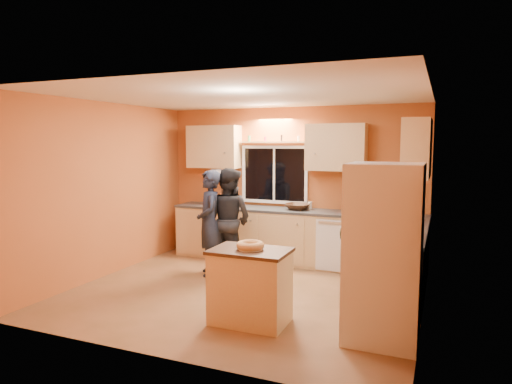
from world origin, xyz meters
The scene contains 14 objects.
ground centered at (0.00, 0.00, 0.00)m, with size 4.50×4.50×0.00m, color brown.
room_shell centered at (0.12, 0.41, 1.62)m, with size 4.54×4.04×2.61m.
back_counter centered at (0.01, 1.70, 0.45)m, with size 4.23×0.62×0.90m.
right_counter centered at (1.95, 0.50, 0.45)m, with size 0.62×1.84×0.90m.
refrigerator centered at (1.89, -0.80, 0.90)m, with size 0.72×0.70×1.80m, color silver.
island centered at (0.48, -0.91, 0.42)m, with size 0.86×0.59×0.83m.
bundt_pastry centered at (0.48, -0.91, 0.88)m, with size 0.31×0.31×0.09m, color tan.
person_left centered at (-0.83, 0.58, 0.80)m, with size 0.58×0.38×1.59m, color black.
person_center centered at (-0.66, 0.90, 0.81)m, with size 0.78×0.61×1.61m, color black.
person_right centered at (1.50, 0.49, 0.86)m, with size 1.01×0.42×1.73m, color #2E3421.
mixing_bowl centered at (0.20, 1.72, 0.95)m, with size 0.41×0.41×0.10m, color black.
utensil_crock centered at (-1.18, 1.73, 0.99)m, with size 0.14×0.14×0.17m, color beige.
potted_plant centered at (1.89, 0.59, 1.04)m, with size 0.25×0.21×0.28m, color gray.
red_box centered at (2.02, 0.36, 0.94)m, with size 0.16×0.12×0.07m, color #AC1A33.
Camera 1 is at (2.42, -5.42, 2.00)m, focal length 32.00 mm.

